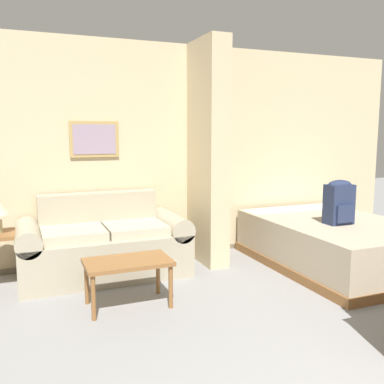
% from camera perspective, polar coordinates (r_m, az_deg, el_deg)
% --- Properties ---
extents(wall_back, '(6.56, 0.16, 2.60)m').
position_cam_1_polar(wall_back, '(5.34, -2.78, 5.27)').
color(wall_back, '#CCB78E').
rests_on(wall_back, ground_plane).
extents(wall_partition_pillar, '(0.24, 0.74, 2.60)m').
position_cam_1_polar(wall_partition_pillar, '(5.05, 2.09, 5.17)').
color(wall_partition_pillar, '#CCB78E').
rests_on(wall_partition_pillar, ground_plane).
extents(couch, '(1.79, 0.84, 0.87)m').
position_cam_1_polar(couch, '(4.77, -11.66, -6.97)').
color(couch, tan).
rests_on(couch, ground_plane).
extents(coffee_table, '(0.76, 0.45, 0.43)m').
position_cam_1_polar(coffee_table, '(3.90, -8.56, -9.72)').
color(coffee_table, brown).
rests_on(coffee_table, ground_plane).
extents(bed, '(1.48, 2.12, 0.54)m').
position_cam_1_polar(bed, '(5.28, 18.32, -6.41)').
color(bed, brown).
rests_on(bed, ground_plane).
extents(backpack, '(0.30, 0.22, 0.49)m').
position_cam_1_polar(backpack, '(4.99, 19.04, -1.19)').
color(backpack, '#232D4C').
rests_on(backpack, bed).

